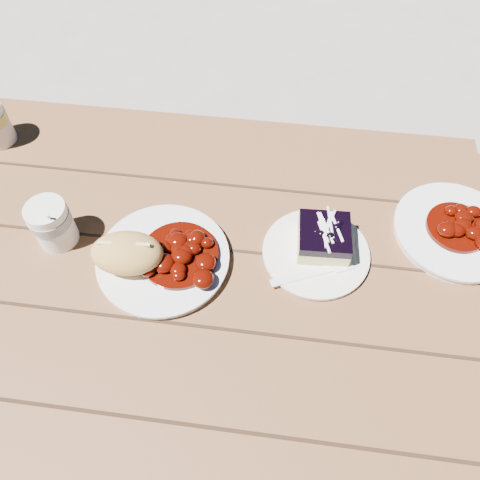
# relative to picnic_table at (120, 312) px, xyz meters

# --- Properties ---
(ground) EXTENTS (60.00, 60.00, 0.00)m
(ground) POSITION_rel_picnic_table_xyz_m (0.00, 0.00, -0.59)
(ground) COLOR gray
(ground) RESTS_ON ground
(picnic_table) EXTENTS (2.00, 1.55, 0.75)m
(picnic_table) POSITION_rel_picnic_table_xyz_m (0.00, 0.00, 0.00)
(picnic_table) COLOR brown
(picnic_table) RESTS_ON ground
(main_plate) EXTENTS (0.24, 0.24, 0.02)m
(main_plate) POSITION_rel_picnic_table_xyz_m (0.11, 0.04, 0.17)
(main_plate) COLOR white
(main_plate) RESTS_ON picnic_table
(goulash_stew) EXTENTS (0.14, 0.14, 0.04)m
(goulash_stew) POSITION_rel_picnic_table_xyz_m (0.14, 0.04, 0.20)
(goulash_stew) COLOR #470902
(goulash_stew) RESTS_ON main_plate
(bread_roll) EXTENTS (0.14, 0.10, 0.07)m
(bread_roll) POSITION_rel_picnic_table_xyz_m (0.05, 0.02, 0.21)
(bread_roll) COLOR tan
(bread_roll) RESTS_ON main_plate
(dessert_plate) EXTENTS (0.19, 0.19, 0.01)m
(dessert_plate) POSITION_rel_picnic_table_xyz_m (0.39, 0.09, 0.17)
(dessert_plate) COLOR white
(dessert_plate) RESTS_ON picnic_table
(blueberry_cake) EXTENTS (0.10, 0.10, 0.05)m
(blueberry_cake) POSITION_rel_picnic_table_xyz_m (0.40, 0.11, 0.20)
(blueberry_cake) COLOR #F8DE87
(blueberry_cake) RESTS_ON dessert_plate
(fork_dessert) EXTENTS (0.16, 0.09, 0.00)m
(fork_dessert) POSITION_rel_picnic_table_xyz_m (0.37, 0.04, 0.17)
(fork_dessert) COLOR white
(fork_dessert) RESTS_ON dessert_plate
(coffee_cup) EXTENTS (0.07, 0.07, 0.09)m
(coffee_cup) POSITION_rel_picnic_table_xyz_m (-0.10, 0.07, 0.21)
(coffee_cup) COLOR white
(coffee_cup) RESTS_ON picnic_table
(second_plate) EXTENTS (0.23, 0.23, 0.02)m
(second_plate) POSITION_rel_picnic_table_xyz_m (0.65, 0.17, 0.17)
(second_plate) COLOR white
(second_plate) RESTS_ON picnic_table
(second_stew) EXTENTS (0.12, 0.12, 0.04)m
(second_stew) POSITION_rel_picnic_table_xyz_m (0.65, 0.17, 0.20)
(second_stew) COLOR #470902
(second_stew) RESTS_ON second_plate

